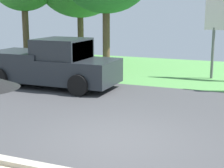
% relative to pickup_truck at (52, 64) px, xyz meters
% --- Properties ---
extents(ground_plane, '(40.00, 22.00, 0.20)m').
position_rel_pickup_truck_xyz_m(ground_plane, '(4.45, -1.58, -0.92)').
color(ground_plane, '#424244').
extents(pickup_truck, '(5.20, 2.28, 1.88)m').
position_rel_pickup_truck_xyz_m(pickup_truck, '(0.00, 0.00, 0.00)').
color(pickup_truck, '#23282D').
rests_on(pickup_truck, ground_plane).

